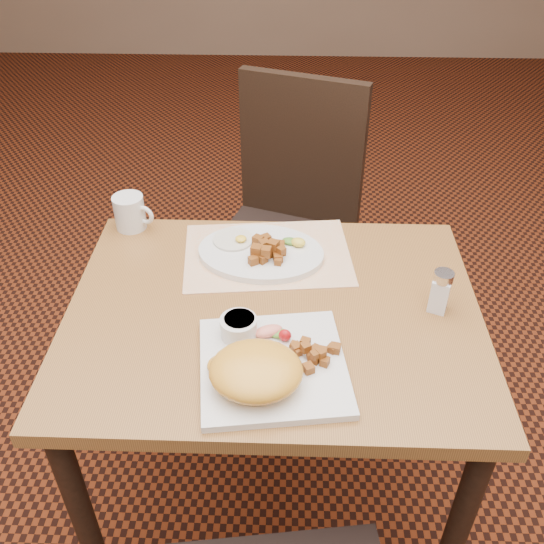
{
  "coord_description": "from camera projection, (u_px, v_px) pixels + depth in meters",
  "views": [
    {
      "loc": [
        0.03,
        -0.99,
        1.62
      ],
      "look_at": [
        -0.0,
        0.04,
        0.82
      ],
      "focal_mm": 40.0,
      "sensor_mm": 36.0,
      "label": 1
    }
  ],
  "objects": [
    {
      "name": "ground",
      "position": [
        273.0,
        502.0,
        1.78
      ],
      "size": [
        8.0,
        8.0,
        0.0
      ],
      "primitive_type": "plane",
      "color": "black",
      "rests_on": "ground"
    },
    {
      "name": "table",
      "position": [
        273.0,
        345.0,
        1.38
      ],
      "size": [
        0.9,
        0.7,
        0.75
      ],
      "color": "#97622E",
      "rests_on": "ground"
    },
    {
      "name": "chair_far",
      "position": [
        289.0,
        214.0,
        2.02
      ],
      "size": [
        0.54,
        0.54,
        0.97
      ],
      "rotation": [
        0.0,
        0.0,
        2.81
      ],
      "color": "black",
      "rests_on": "ground"
    },
    {
      "name": "placemat",
      "position": [
        267.0,
        254.0,
        1.48
      ],
      "size": [
        0.43,
        0.32,
        0.0
      ],
      "primitive_type": "cube",
      "rotation": [
        0.0,
        0.0,
        0.1
      ],
      "color": "white",
      "rests_on": "table"
    },
    {
      "name": "plate_square",
      "position": [
        273.0,
        366.0,
        1.17
      ],
      "size": [
        0.32,
        0.32,
        0.02
      ],
      "primitive_type": "cube",
      "rotation": [
        0.0,
        0.0,
        0.13
      ],
      "color": "silver",
      "rests_on": "table"
    },
    {
      "name": "plate_oval",
      "position": [
        261.0,
        253.0,
        1.47
      ],
      "size": [
        0.33,
        0.26,
        0.02
      ],
      "primitive_type": null,
      "rotation": [
        0.0,
        0.0,
        -0.12
      ],
      "color": "silver",
      "rests_on": "placemat"
    },
    {
      "name": "hollandaise_mound",
      "position": [
        255.0,
        371.0,
        1.11
      ],
      "size": [
        0.18,
        0.16,
        0.06
      ],
      "color": "gold",
      "rests_on": "plate_square"
    },
    {
      "name": "ramekin",
      "position": [
        239.0,
        326.0,
        1.22
      ],
      "size": [
        0.08,
        0.08,
        0.04
      ],
      "color": "silver",
      "rests_on": "plate_square"
    },
    {
      "name": "garnish_sq",
      "position": [
        274.0,
        332.0,
        1.22
      ],
      "size": [
        0.08,
        0.05,
        0.03
      ],
      "color": "#387223",
      "rests_on": "plate_square"
    },
    {
      "name": "fried_egg",
      "position": [
        234.0,
        239.0,
        1.49
      ],
      "size": [
        0.1,
        0.1,
        0.02
      ],
      "color": "white",
      "rests_on": "plate_oval"
    },
    {
      "name": "garnish_ov",
      "position": [
        295.0,
        242.0,
        1.47
      ],
      "size": [
        0.06,
        0.05,
        0.02
      ],
      "color": "#387223",
      "rests_on": "plate_oval"
    },
    {
      "name": "salt_shaker",
      "position": [
        441.0,
        291.0,
        1.29
      ],
      "size": [
        0.05,
        0.05,
        0.1
      ],
      "color": "white",
      "rests_on": "table"
    },
    {
      "name": "coffee_mug",
      "position": [
        130.0,
        212.0,
        1.55
      ],
      "size": [
        0.11,
        0.08,
        0.09
      ],
      "color": "silver",
      "rests_on": "table"
    },
    {
      "name": "home_fries_sq",
      "position": [
        312.0,
        353.0,
        1.17
      ],
      "size": [
        0.12,
        0.09,
        0.03
      ],
      "color": "#914E17",
      "rests_on": "plate_square"
    },
    {
      "name": "home_fries_ov",
      "position": [
        268.0,
        250.0,
        1.44
      ],
      "size": [
        0.09,
        0.12,
        0.04
      ],
      "color": "#914E17",
      "rests_on": "plate_oval"
    }
  ]
}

